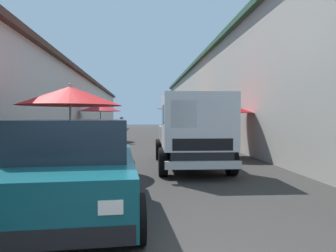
{
  "coord_description": "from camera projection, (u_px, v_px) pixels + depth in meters",
  "views": [
    {
      "loc": [
        -2.41,
        0.14,
        1.49
      ],
      "look_at": [
        10.36,
        -0.95,
        1.12
      ],
      "focal_mm": 33.18,
      "sensor_mm": 36.0,
      "label": 1
    }
  ],
  "objects": [
    {
      "name": "ground",
      "position": [
        144.0,
        146.0,
        15.9
      ],
      "size": [
        90.0,
        90.0,
        0.0
      ],
      "primitive_type": "plane",
      "color": "#33302D"
    },
    {
      "name": "building_left_whitewash",
      "position": [
        11.0,
        105.0,
        17.44
      ],
      "size": [
        49.8,
        7.5,
        4.36
      ],
      "color": "beige",
      "rests_on": "ground"
    },
    {
      "name": "building_right_concrete",
      "position": [
        268.0,
        95.0,
        18.69
      ],
      "size": [
        49.8,
        7.5,
        5.62
      ],
      "color": "#A39E93",
      "rests_on": "ground"
    },
    {
      "name": "fruit_stall_mid_lane",
      "position": [
        69.0,
        105.0,
        8.07
      ],
      "size": [
        2.68,
        2.68,
        2.37
      ],
      "color": "#9E9EA3",
      "rests_on": "ground"
    },
    {
      "name": "fruit_stall_far_right",
      "position": [
        179.0,
        110.0,
        19.82
      ],
      "size": [
        2.85,
        2.85,
        2.43
      ],
      "color": "#9E9EA3",
      "rests_on": "ground"
    },
    {
      "name": "fruit_stall_near_right",
      "position": [
        223.0,
        115.0,
        11.59
      ],
      "size": [
        2.24,
        2.24,
        2.12
      ],
      "color": "#9E9EA3",
      "rests_on": "ground"
    },
    {
      "name": "fruit_stall_far_left",
      "position": [
        100.0,
        112.0,
        19.1
      ],
      "size": [
        2.6,
        2.6,
        2.35
      ],
      "color": "#9E9EA3",
      "rests_on": "ground"
    },
    {
      "name": "hatchback_car",
      "position": [
        77.0,
        165.0,
        4.82
      ],
      "size": [
        4.01,
        2.13,
        1.45
      ],
      "color": "#0F4C56",
      "rests_on": "ground"
    },
    {
      "name": "delivery_truck",
      "position": [
        194.0,
        133.0,
        8.52
      ],
      "size": [
        4.96,
        2.06,
        2.08
      ],
      "color": "black",
      "rests_on": "ground"
    },
    {
      "name": "vendor_by_crates",
      "position": [
        121.0,
        128.0,
        17.63
      ],
      "size": [
        0.57,
        0.37,
        1.54
      ],
      "color": "navy",
      "rests_on": "ground"
    },
    {
      "name": "parked_scooter",
      "position": [
        207.0,
        138.0,
        15.33
      ],
      "size": [
        1.69,
        0.41,
        1.14
      ],
      "color": "black",
      "rests_on": "ground"
    }
  ]
}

